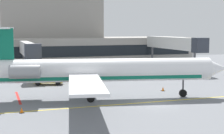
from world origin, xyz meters
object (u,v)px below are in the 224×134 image
(regional_jet, at_px, (96,71))
(baggage_tug, at_px, (46,79))
(fuel_tank, at_px, (34,66))
(pushback_tractor, at_px, (16,70))

(regional_jet, bearing_deg, baggage_tug, 108.18)
(baggage_tug, relative_size, fuel_tank, 0.66)
(pushback_tractor, xyz_separation_m, fuel_tank, (3.58, 4.50, 0.24))
(regional_jet, height_order, baggage_tug, regional_jet)
(baggage_tug, bearing_deg, pushback_tractor, 108.57)
(regional_jet, xyz_separation_m, fuel_tank, (-4.08, 27.58, -2.06))
(regional_jet, xyz_separation_m, baggage_tug, (-4.07, 12.39, -2.48))
(regional_jet, distance_m, fuel_tank, 27.95)
(regional_jet, distance_m, pushback_tractor, 24.42)
(regional_jet, relative_size, fuel_tank, 4.59)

